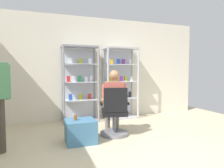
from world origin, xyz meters
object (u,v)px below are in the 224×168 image
object	(u,v)px
display_cabinet_left	(80,83)
display_cabinet_right	(120,83)
seated_shopkeeper	(114,99)
storage_crate	(81,131)
tea_glass	(75,118)
office_chair	(115,116)

from	to	relation	value
display_cabinet_left	display_cabinet_right	bearing A→B (deg)	-0.05
seated_shopkeeper	storage_crate	xyz separation A→B (m)	(-0.73, -0.30, -0.51)
seated_shopkeeper	storage_crate	bearing A→B (deg)	-157.59
display_cabinet_right	display_cabinet_left	bearing A→B (deg)	179.95
tea_glass	seated_shopkeeper	bearing A→B (deg)	19.50
storage_crate	tea_glass	bearing A→B (deg)	173.32
display_cabinet_left	seated_shopkeeper	world-z (taller)	display_cabinet_left
tea_glass	storage_crate	bearing A→B (deg)	-6.68
display_cabinet_right	office_chair	world-z (taller)	display_cabinet_right
storage_crate	tea_glass	distance (m)	0.26
display_cabinet_right	seated_shopkeeper	xyz separation A→B (m)	(-0.64, -1.27, -0.25)
office_chair	seated_shopkeeper	bearing A→B (deg)	76.88
display_cabinet_left	tea_glass	world-z (taller)	display_cabinet_left
seated_shopkeeper	display_cabinet_left	bearing A→B (deg)	109.74
display_cabinet_left	storage_crate	xyz separation A→B (m)	(-0.28, -1.58, -0.76)
display_cabinet_right	office_chair	bearing A→B (deg)	-115.38
display_cabinet_right	seated_shopkeeper	world-z (taller)	display_cabinet_right
display_cabinet_left	tea_glass	size ratio (longest dim) A/B	21.12
display_cabinet_right	tea_glass	size ratio (longest dim) A/B	21.12
display_cabinet_left	tea_glass	bearing A→B (deg)	-103.20
office_chair	seated_shopkeeper	size ratio (longest dim) A/B	0.74
display_cabinet_right	seated_shopkeeper	bearing A→B (deg)	-116.77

